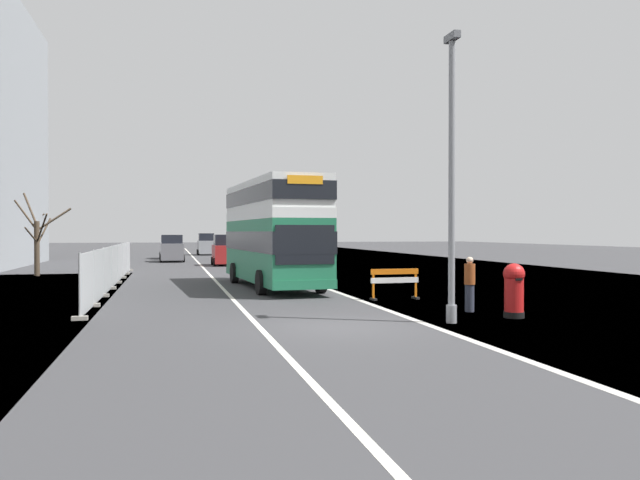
{
  "coord_description": "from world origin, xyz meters",
  "views": [
    {
      "loc": [
        -4.33,
        -16.65,
        2.52
      ],
      "look_at": [
        1.36,
        7.88,
        2.2
      ],
      "focal_mm": 36.6,
      "sensor_mm": 36.0,
      "label": 1
    }
  ],
  "objects_px": {
    "car_receding_mid": "(172,249)",
    "car_far_side": "(206,245)",
    "roadworks_barrier": "(395,280)",
    "car_receding_far": "(171,247)",
    "lamppost_foreground": "(452,187)",
    "red_pillar_postbox": "(514,288)",
    "pedestrian_at_kerb": "(470,284)",
    "double_decker_bus": "(273,231)",
    "car_oncoming_near": "(225,251)"
  },
  "relations": [
    {
      "from": "roadworks_barrier",
      "to": "car_far_side",
      "type": "bearing_deg",
      "value": 94.96
    },
    {
      "from": "car_oncoming_near",
      "to": "roadworks_barrier",
      "type": "bearing_deg",
      "value": -81.19
    },
    {
      "from": "car_receding_mid",
      "to": "pedestrian_at_kerb",
      "type": "height_order",
      "value": "car_receding_mid"
    },
    {
      "from": "red_pillar_postbox",
      "to": "car_receding_mid",
      "type": "height_order",
      "value": "car_receding_mid"
    },
    {
      "from": "lamppost_foreground",
      "to": "car_receding_far",
      "type": "bearing_deg",
      "value": 99.19
    },
    {
      "from": "lamppost_foreground",
      "to": "red_pillar_postbox",
      "type": "height_order",
      "value": "lamppost_foreground"
    },
    {
      "from": "car_receding_mid",
      "to": "car_far_side",
      "type": "distance_m",
      "value": 15.94
    },
    {
      "from": "double_decker_bus",
      "to": "pedestrian_at_kerb",
      "type": "xyz_separation_m",
      "value": [
        4.65,
        -10.28,
        -1.66
      ]
    },
    {
      "from": "red_pillar_postbox",
      "to": "pedestrian_at_kerb",
      "type": "height_order",
      "value": "pedestrian_at_kerb"
    },
    {
      "from": "pedestrian_at_kerb",
      "to": "car_receding_mid",
      "type": "bearing_deg",
      "value": 103.52
    },
    {
      "from": "roadworks_barrier",
      "to": "car_far_side",
      "type": "height_order",
      "value": "car_far_side"
    },
    {
      "from": "car_receding_mid",
      "to": "car_far_side",
      "type": "relative_size",
      "value": 1.08
    },
    {
      "from": "red_pillar_postbox",
      "to": "car_receding_mid",
      "type": "bearing_deg",
      "value": 103.85
    },
    {
      "from": "double_decker_bus",
      "to": "lamppost_foreground",
      "type": "distance_m",
      "value": 12.92
    },
    {
      "from": "roadworks_barrier",
      "to": "car_receding_far",
      "type": "relative_size",
      "value": 0.42
    },
    {
      "from": "roadworks_barrier",
      "to": "car_oncoming_near",
      "type": "bearing_deg",
      "value": 98.81
    },
    {
      "from": "lamppost_foreground",
      "to": "car_oncoming_near",
      "type": "distance_m",
      "value": 32.7
    },
    {
      "from": "lamppost_foreground",
      "to": "roadworks_barrier",
      "type": "bearing_deg",
      "value": 84.82
    },
    {
      "from": "lamppost_foreground",
      "to": "car_oncoming_near",
      "type": "xyz_separation_m",
      "value": [
        -3.49,
        32.4,
        -2.68
      ]
    },
    {
      "from": "car_oncoming_near",
      "to": "pedestrian_at_kerb",
      "type": "height_order",
      "value": "car_oncoming_near"
    },
    {
      "from": "car_receding_mid",
      "to": "car_receding_far",
      "type": "distance_m",
      "value": 6.49
    },
    {
      "from": "lamppost_foreground",
      "to": "car_receding_far",
      "type": "xyz_separation_m",
      "value": [
        -7.44,
        46.01,
        -2.71
      ]
    },
    {
      "from": "lamppost_foreground",
      "to": "car_far_side",
      "type": "distance_m",
      "value": 55.22
    },
    {
      "from": "car_receding_mid",
      "to": "pedestrian_at_kerb",
      "type": "distance_m",
      "value": 38.37
    },
    {
      "from": "car_oncoming_near",
      "to": "lamppost_foreground",
      "type": "bearing_deg",
      "value": -83.85
    },
    {
      "from": "double_decker_bus",
      "to": "car_far_side",
      "type": "distance_m",
      "value": 42.56
    },
    {
      "from": "double_decker_bus",
      "to": "roadworks_barrier",
      "type": "bearing_deg",
      "value": -60.27
    },
    {
      "from": "car_far_side",
      "to": "double_decker_bus",
      "type": "bearing_deg",
      "value": -89.13
    },
    {
      "from": "lamppost_foreground",
      "to": "car_receding_far",
      "type": "distance_m",
      "value": 46.69
    },
    {
      "from": "car_far_side",
      "to": "car_receding_mid",
      "type": "bearing_deg",
      "value": -103.32
    },
    {
      "from": "lamppost_foreground",
      "to": "car_receding_mid",
      "type": "bearing_deg",
      "value": 100.53
    },
    {
      "from": "lamppost_foreground",
      "to": "car_far_side",
      "type": "relative_size",
      "value": 2.03
    },
    {
      "from": "lamppost_foreground",
      "to": "pedestrian_at_kerb",
      "type": "bearing_deg",
      "value": 53.77
    },
    {
      "from": "double_decker_bus",
      "to": "car_far_side",
      "type": "bearing_deg",
      "value": 90.87
    },
    {
      "from": "red_pillar_postbox",
      "to": "car_oncoming_near",
      "type": "relative_size",
      "value": 0.42
    },
    {
      "from": "car_far_side",
      "to": "red_pillar_postbox",
      "type": "bearing_deg",
      "value": -83.79
    },
    {
      "from": "car_receding_far",
      "to": "car_far_side",
      "type": "distance_m",
      "value": 9.78
    },
    {
      "from": "lamppost_foreground",
      "to": "car_receding_far",
      "type": "relative_size",
      "value": 1.79
    },
    {
      "from": "red_pillar_postbox",
      "to": "lamppost_foreground",
      "type": "bearing_deg",
      "value": -164.88
    },
    {
      "from": "red_pillar_postbox",
      "to": "car_oncoming_near",
      "type": "distance_m",
      "value": 32.31
    },
    {
      "from": "double_decker_bus",
      "to": "car_oncoming_near",
      "type": "distance_m",
      "value": 19.96
    },
    {
      "from": "double_decker_bus",
      "to": "pedestrian_at_kerb",
      "type": "height_order",
      "value": "double_decker_bus"
    },
    {
      "from": "car_oncoming_near",
      "to": "car_receding_far",
      "type": "distance_m",
      "value": 14.17
    },
    {
      "from": "car_oncoming_near",
      "to": "car_receding_mid",
      "type": "height_order",
      "value": "car_oncoming_near"
    },
    {
      "from": "lamppost_foreground",
      "to": "red_pillar_postbox",
      "type": "bearing_deg",
      "value": 15.12
    },
    {
      "from": "double_decker_bus",
      "to": "car_oncoming_near",
      "type": "height_order",
      "value": "double_decker_bus"
    },
    {
      "from": "car_receding_mid",
      "to": "roadworks_barrier",
      "type": "bearing_deg",
      "value": -76.64
    },
    {
      "from": "double_decker_bus",
      "to": "car_receding_far",
      "type": "height_order",
      "value": "double_decker_bus"
    },
    {
      "from": "double_decker_bus",
      "to": "car_receding_far",
      "type": "distance_m",
      "value": 33.83
    },
    {
      "from": "car_oncoming_near",
      "to": "car_receding_mid",
      "type": "relative_size",
      "value": 0.9
    }
  ]
}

